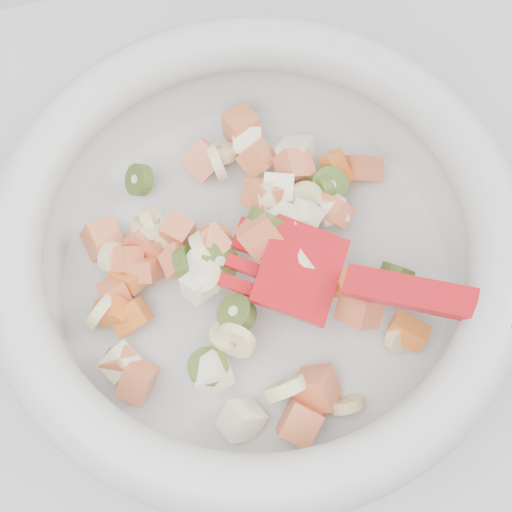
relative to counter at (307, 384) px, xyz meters
name	(u,v)px	position (x,y,z in m)	size (l,w,h in m)	color
counter	(307,384)	(0.00, 0.00, 0.00)	(2.00, 0.60, 0.90)	#A8A7AD
mixing_bowl	(256,252)	(-0.07, -0.02, 0.50)	(0.39, 0.35, 0.11)	silver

